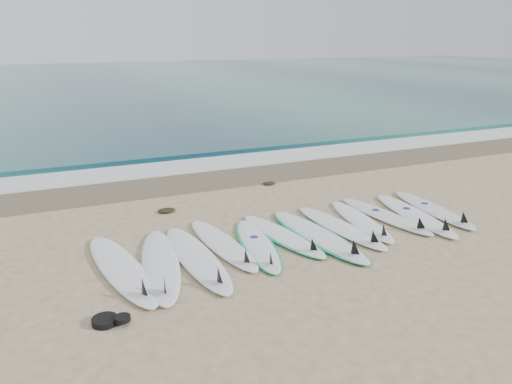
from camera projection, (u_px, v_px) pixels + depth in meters
name	position (u px, v px, depth m)	size (l,w,h in m)	color
ground	(300.00, 237.00, 8.81)	(120.00, 120.00, 0.00)	tan
ocean	(91.00, 82.00, 37.16)	(120.00, 55.00, 0.03)	#205C5D
wet_sand_band	(221.00, 178.00, 12.38)	(120.00, 1.80, 0.01)	brown
foam_band	(203.00, 165.00, 13.60)	(120.00, 1.40, 0.04)	silver
wave_crest	(188.00, 152.00, 14.90)	(120.00, 1.00, 0.10)	#205C5D
surfboard_0	(122.00, 269.00, 7.46)	(0.97, 2.88, 0.36)	white
surfboard_1	(161.00, 265.00, 7.60)	(1.02, 2.79, 0.35)	white
surfboard_2	(198.00, 258.00, 7.82)	(0.64, 2.76, 0.35)	white
surfboard_3	(224.00, 245.00, 8.35)	(0.70, 2.49, 0.31)	white
surfboard_4	(258.00, 245.00, 8.37)	(0.95, 2.40, 0.30)	white
surfboard_5	(283.00, 236.00, 8.74)	(0.95, 2.43, 0.30)	white
surfboard_6	(319.00, 236.00, 8.72)	(0.89, 2.81, 0.35)	white
surfboard_7	(342.00, 227.00, 9.08)	(0.76, 2.52, 0.32)	white
surfboard_8	(362.00, 221.00, 9.40)	(0.80, 2.39, 0.30)	white
surfboard_9	(387.00, 216.00, 9.66)	(0.78, 2.49, 0.31)	white
surfboard_10	(416.00, 215.00, 9.69)	(0.86, 2.66, 0.33)	white
surfboard_11	(434.00, 209.00, 10.01)	(0.75, 2.52, 0.32)	silver
seaweed_near	(167.00, 210.00, 10.03)	(0.36, 0.28, 0.07)	black
seaweed_far	(269.00, 183.00, 11.86)	(0.31, 0.24, 0.06)	black
leash_coil	(109.00, 320.00, 6.15)	(0.46, 0.36, 0.11)	black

